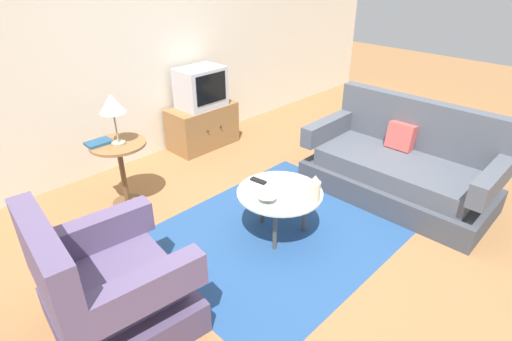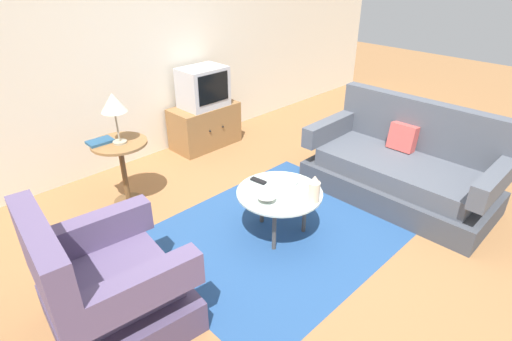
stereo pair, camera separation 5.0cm
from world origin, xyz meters
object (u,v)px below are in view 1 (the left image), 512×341
object	(u,v)px
tv_stand	(203,126)
mug	(293,182)
coffee_table	(280,195)
armchair	(109,291)
vase	(315,189)
bowl	(267,199)
tv_remote_dark	(258,181)
table_lamp	(112,105)
book	(99,143)
television	(201,87)
couch	(401,168)
side_table	(121,161)

from	to	relation	value
tv_stand	mug	xyz separation A→B (m)	(-0.59, -1.96, 0.21)
coffee_table	armchair	bearing A→B (deg)	176.77
vase	bowl	bearing A→B (deg)	135.00
tv_remote_dark	mug	bearing A→B (deg)	-160.97
coffee_table	tv_stand	xyz separation A→B (m)	(0.72, 1.94, -0.13)
tv_stand	table_lamp	bearing A→B (deg)	-158.34
table_lamp	book	distance (m)	0.41
vase	tv_remote_dark	world-z (taller)	vase
television	tv_remote_dark	bearing A→B (deg)	-113.56
couch	side_table	distance (m)	2.75
couch	book	size ratio (longest dim) A/B	7.88
coffee_table	bowl	xyz separation A→B (m)	(-0.19, -0.03, 0.07)
couch	table_lamp	size ratio (longest dim) A/B	3.81
table_lamp	book	size ratio (longest dim) A/B	2.07
television	vase	xyz separation A→B (m)	(-0.64, -2.22, -0.22)
television	coffee_table	bearing A→B (deg)	-110.51
couch	table_lamp	bearing A→B (deg)	47.89
television	side_table	bearing A→B (deg)	-159.75
mug	couch	bearing A→B (deg)	-18.03
table_lamp	television	bearing A→B (deg)	21.19
vase	couch	bearing A→B (deg)	-5.93
tv_stand	table_lamp	xyz separation A→B (m)	(-1.41, -0.56, 0.77)
mug	bowl	distance (m)	0.32
side_table	book	bearing A→B (deg)	140.79
television	armchair	bearing A→B (deg)	-140.86
coffee_table	tv_stand	size ratio (longest dim) A/B	0.86
bowl	book	size ratio (longest dim) A/B	0.69
couch	coffee_table	xyz separation A→B (m)	(-1.35, 0.43, 0.09)
coffee_table	television	size ratio (longest dim) A/B	1.34
armchair	tv_remote_dark	bearing A→B (deg)	102.75
couch	tv_stand	bearing A→B (deg)	14.30
couch	vase	world-z (taller)	couch
tv_stand	tv_remote_dark	size ratio (longest dim) A/B	5.46
table_lamp	vase	world-z (taller)	table_lamp
television	bowl	size ratio (longest dim) A/B	3.45
coffee_table	vase	world-z (taller)	vase
side_table	bowl	world-z (taller)	side_table
television	mug	world-z (taller)	television
side_table	coffee_table	bearing A→B (deg)	-63.82
tv_remote_dark	television	bearing A→B (deg)	-31.16
bowl	armchair	bearing A→B (deg)	175.15
tv_remote_dark	bowl	bearing A→B (deg)	139.28
armchair	mug	distance (m)	1.68
couch	tv_stand	world-z (taller)	couch
table_lamp	mug	xyz separation A→B (m)	(0.82, -1.40, -0.56)
couch	side_table	xyz separation A→B (m)	(-2.04, 1.83, 0.17)
table_lamp	vase	xyz separation A→B (m)	(0.77, -1.67, -0.49)
table_lamp	mug	world-z (taller)	table_lamp
mug	vase	bearing A→B (deg)	-100.52
bowl	book	world-z (taller)	book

